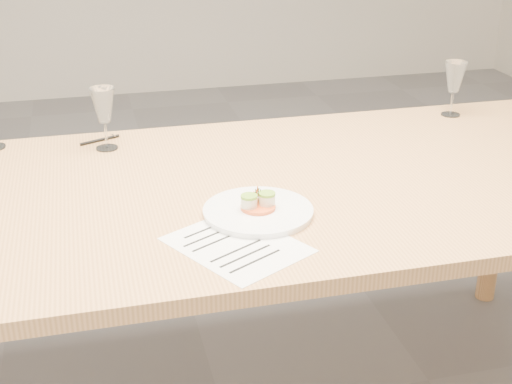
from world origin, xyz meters
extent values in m
cube|color=tan|center=(0.00, 0.00, 0.73)|extent=(2.40, 1.00, 0.04)
cylinder|color=tan|center=(1.10, 0.40, 0.35)|extent=(0.07, 0.07, 0.71)
cylinder|color=white|center=(0.06, -0.18, 0.76)|extent=(0.26, 0.26, 0.01)
cylinder|color=white|center=(0.06, -0.18, 0.76)|extent=(0.26, 0.26, 0.01)
cylinder|color=orange|center=(0.06, -0.18, 0.77)|extent=(0.08, 0.08, 0.01)
cylinder|color=beige|center=(0.03, -0.18, 0.79)|extent=(0.04, 0.04, 0.02)
cylinder|color=beige|center=(0.08, -0.18, 0.79)|extent=(0.04, 0.04, 0.02)
cylinder|color=#7EAA2F|center=(0.03, -0.18, 0.80)|extent=(0.04, 0.04, 0.01)
cylinder|color=#7EAA2F|center=(0.08, -0.18, 0.80)|extent=(0.04, 0.04, 0.01)
cylinder|color=tan|center=(0.11, -0.22, 0.76)|extent=(0.04, 0.04, 0.00)
cube|color=white|center=(-0.02, -0.32, 0.75)|extent=(0.33, 0.35, 0.00)
cube|color=black|center=(-0.09, -0.24, 0.75)|extent=(0.08, 0.05, 0.00)
cube|color=black|center=(-0.08, -0.26, 0.75)|extent=(0.13, 0.07, 0.00)
cube|color=black|center=(-0.06, -0.29, 0.75)|extent=(0.13, 0.07, 0.00)
cube|color=black|center=(-0.03, -0.34, 0.75)|extent=(0.13, 0.07, 0.00)
cube|color=black|center=(-0.02, -0.37, 0.75)|extent=(0.13, 0.07, 0.00)
cube|color=black|center=(0.00, -0.40, 0.75)|extent=(0.13, 0.07, 0.00)
cylinder|color=black|center=(-0.28, 0.42, 0.75)|extent=(0.12, 0.06, 0.01)
cube|color=silver|center=(-0.24, 0.44, 0.76)|extent=(0.01, 0.02, 0.00)
cylinder|color=white|center=(-0.26, 0.35, 0.75)|extent=(0.06, 0.06, 0.00)
cylinder|color=white|center=(-0.26, 0.35, 0.79)|extent=(0.01, 0.01, 0.08)
cone|color=white|center=(-0.26, 0.35, 0.88)|extent=(0.07, 0.07, 0.10)
cylinder|color=white|center=(0.86, 0.39, 0.75)|extent=(0.06, 0.06, 0.00)
cylinder|color=white|center=(0.86, 0.39, 0.79)|extent=(0.01, 0.01, 0.08)
cone|color=white|center=(0.86, 0.39, 0.88)|extent=(0.07, 0.07, 0.10)
camera|label=1|loc=(-0.31, -1.64, 1.49)|focal=50.00mm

